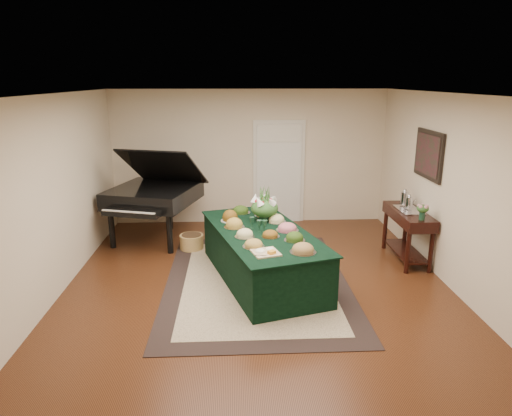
{
  "coord_description": "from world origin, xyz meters",
  "views": [
    {
      "loc": [
        -0.32,
        -6.17,
        2.89
      ],
      "look_at": [
        0.0,
        0.3,
        1.05
      ],
      "focal_mm": 32.0,
      "sensor_mm": 36.0,
      "label": 1
    }
  ],
  "objects_px": {
    "floral_centerpiece": "(265,205)",
    "grand_piano": "(154,194)",
    "mahogany_sideboard": "(408,222)",
    "buffet_table": "(262,255)"
  },
  "relations": [
    {
      "from": "grand_piano",
      "to": "mahogany_sideboard",
      "type": "relative_size",
      "value": 1.55
    },
    {
      "from": "grand_piano",
      "to": "mahogany_sideboard",
      "type": "distance_m",
      "value": 4.44
    },
    {
      "from": "buffet_table",
      "to": "floral_centerpiece",
      "type": "xyz_separation_m",
      "value": [
        0.07,
        0.49,
        0.63
      ]
    },
    {
      "from": "floral_centerpiece",
      "to": "grand_piano",
      "type": "relative_size",
      "value": 0.22
    },
    {
      "from": "floral_centerpiece",
      "to": "grand_piano",
      "type": "bearing_deg",
      "value": 145.25
    },
    {
      "from": "buffet_table",
      "to": "mahogany_sideboard",
      "type": "bearing_deg",
      "value": 14.51
    },
    {
      "from": "floral_centerpiece",
      "to": "mahogany_sideboard",
      "type": "bearing_deg",
      "value": 3.28
    },
    {
      "from": "buffet_table",
      "to": "grand_piano",
      "type": "xyz_separation_m",
      "value": [
        -1.86,
        1.83,
        0.49
      ]
    },
    {
      "from": "buffet_table",
      "to": "floral_centerpiece",
      "type": "height_order",
      "value": "floral_centerpiece"
    },
    {
      "from": "floral_centerpiece",
      "to": "mahogany_sideboard",
      "type": "relative_size",
      "value": 0.35
    }
  ]
}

